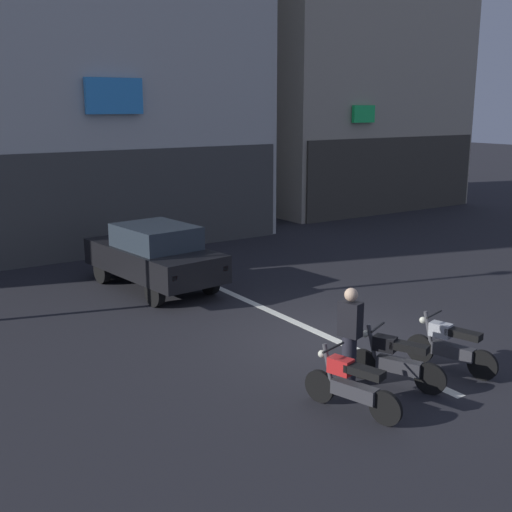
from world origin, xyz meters
The scene contains 9 objects.
ground_plane centered at (0.00, 0.00, 0.00)m, with size 120.00×120.00×0.00m, color #232328.
lane_centre_line centered at (0.00, 6.00, 0.00)m, with size 0.20×18.00×0.01m, color silver.
building_mid_block centered at (0.26, 14.23, 7.97)m, with size 10.12×9.68×15.97m.
building_far_right centered at (12.18, 14.23, 6.06)m, with size 9.84×7.67×12.16m.
car_black_crossing_near centered at (-1.36, 5.38, 0.89)m, with size 2.19×4.27×1.64m.
motorcycle_red_row_leftmost centered at (-1.82, -2.41, 0.46)m, with size 0.62×1.63×0.98m.
motorcycle_black_row_left_mid centered at (-0.58, -2.10, 0.46)m, with size 0.77×1.55×0.98m.
motorcycle_silver_row_centre centered at (0.67, -2.17, 0.46)m, with size 0.61×1.63×0.98m.
person_by_motorcycles centered at (-1.20, -1.67, 0.86)m, with size 0.32×0.41×1.67m.
Camera 1 is at (-7.96, -9.01, 4.50)m, focal length 45.27 mm.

